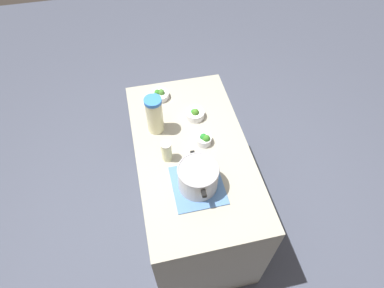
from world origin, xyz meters
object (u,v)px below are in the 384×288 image
(broccoli_bowl_front, at_px, (160,94))
(lemonade_pitcher, at_px, (155,115))
(cooking_pot, at_px, (198,177))
(mason_jar, at_px, (167,151))
(broccoli_bowl_back, at_px, (204,139))
(broccoli_bowl_center, at_px, (195,114))

(broccoli_bowl_front, bearing_deg, lemonade_pitcher, 166.36)
(cooking_pot, bearing_deg, mason_jar, 30.88)
(lemonade_pitcher, distance_m, mason_jar, 0.27)
(broccoli_bowl_back, bearing_deg, broccoli_bowl_front, 23.72)
(lemonade_pitcher, relative_size, broccoli_bowl_center, 2.12)
(cooking_pot, xyz_separation_m, broccoli_bowl_center, (0.54, -0.11, -0.06))
(broccoli_bowl_center, bearing_deg, lemonade_pitcher, 100.27)
(cooking_pot, distance_m, broccoli_bowl_front, 0.80)
(broccoli_bowl_center, distance_m, broccoli_bowl_back, 0.24)
(lemonade_pitcher, relative_size, broccoli_bowl_front, 2.04)
(cooking_pot, height_order, mason_jar, cooking_pot)
(lemonade_pitcher, xyz_separation_m, mason_jar, (-0.26, -0.03, -0.07))
(cooking_pot, relative_size, mason_jar, 2.10)
(cooking_pot, bearing_deg, lemonade_pitcher, 19.23)
(lemonade_pitcher, bearing_deg, broccoli_bowl_center, -79.73)
(cooking_pot, bearing_deg, broccoli_bowl_back, -20.15)
(cooking_pot, bearing_deg, broccoli_bowl_front, 7.16)
(cooking_pot, distance_m, broccoli_bowl_center, 0.56)
(broccoli_bowl_front, bearing_deg, cooking_pot, -172.84)
(lemonade_pitcher, xyz_separation_m, broccoli_bowl_front, (0.30, -0.07, -0.11))
(lemonade_pitcher, bearing_deg, broccoli_bowl_front, -13.64)
(mason_jar, relative_size, broccoli_bowl_back, 1.40)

